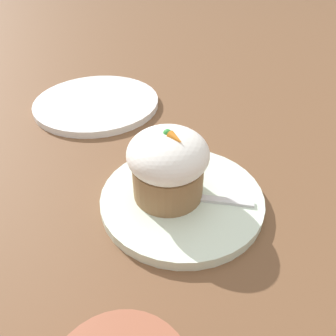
# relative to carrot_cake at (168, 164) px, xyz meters

# --- Properties ---
(ground_plane) EXTENTS (4.00, 4.00, 0.00)m
(ground_plane) POSITION_rel_carrot_cake_xyz_m (0.01, 0.01, -0.06)
(ground_plane) COLOR brown
(dessert_plate) EXTENTS (0.20, 0.20, 0.01)m
(dessert_plate) POSITION_rel_carrot_cake_xyz_m (0.01, 0.01, -0.05)
(dessert_plate) COLOR silver
(dessert_plate) RESTS_ON ground_plane
(carrot_cake) EXTENTS (0.10, 0.10, 0.09)m
(carrot_cake) POSITION_rel_carrot_cake_xyz_m (0.00, 0.00, 0.00)
(carrot_cake) COLOR olive
(carrot_cake) RESTS_ON dessert_plate
(spoon) EXTENTS (0.11, 0.09, 0.01)m
(spoon) POSITION_rel_carrot_cake_xyz_m (0.02, 0.01, -0.04)
(spoon) COLOR silver
(spoon) RESTS_ON dessert_plate
(side_plate) EXTENTS (0.23, 0.23, 0.01)m
(side_plate) POSITION_rel_carrot_cake_xyz_m (-0.29, 0.07, -0.05)
(side_plate) COLOR white
(side_plate) RESTS_ON ground_plane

